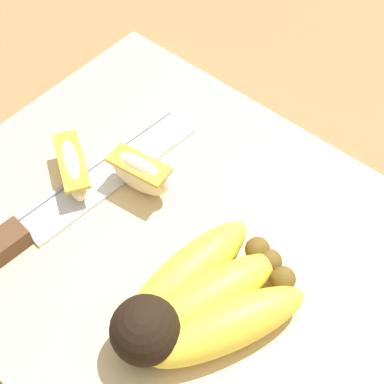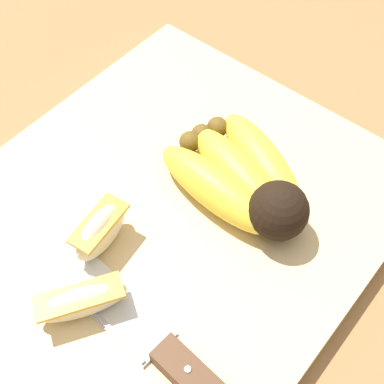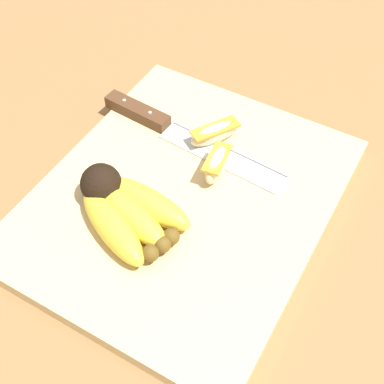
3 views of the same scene
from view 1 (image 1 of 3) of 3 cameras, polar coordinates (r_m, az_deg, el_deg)
ground_plane at (r=0.50m, az=-3.61°, el=-4.19°), size 6.00×6.00×0.00m
cutting_board at (r=0.49m, az=-2.24°, el=-4.56°), size 0.41×0.34×0.02m
banana_bunch at (r=0.43m, az=0.62°, el=-10.95°), size 0.11×0.15×0.05m
chefs_knife at (r=0.49m, az=-16.37°, el=-3.81°), size 0.05×0.28×0.02m
apple_wedge_near at (r=0.49m, az=-5.19°, el=1.85°), size 0.06×0.03×0.04m
apple_wedge_middle at (r=0.51m, az=-11.71°, el=2.45°), size 0.07×0.06×0.03m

